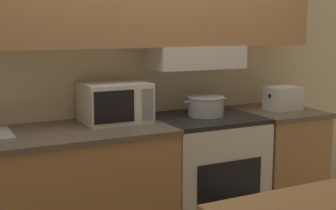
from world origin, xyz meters
name	(u,v)px	position (x,y,z in m)	size (l,w,h in m)	color
wall_back	(130,32)	(0.01, -0.07, 1.49)	(5.14, 0.38, 2.55)	beige
lower_counter_main	(51,203)	(-0.63, -0.32, 0.45)	(1.49, 0.67, 0.90)	tan
lower_counter_right_stub	(275,166)	(1.11, -0.32, 0.45)	(0.54, 0.67, 0.90)	tan
stove_range	(205,177)	(0.48, -0.32, 0.45)	(0.71, 0.64, 0.90)	white
cooking_pot	(206,105)	(0.49, -0.30, 0.97)	(0.35, 0.27, 0.14)	#B7BABF
microwave	(115,102)	(-0.16, -0.21, 1.03)	(0.42, 0.35, 0.26)	white
toaster	(283,98)	(1.14, -0.35, 0.99)	(0.26, 0.20, 0.18)	white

